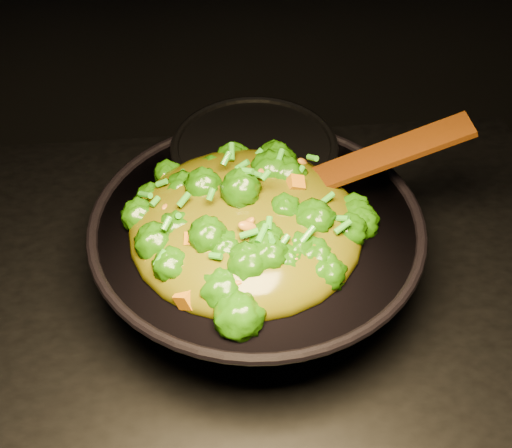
{
  "coord_description": "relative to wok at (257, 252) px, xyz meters",
  "views": [
    {
      "loc": [
        0.03,
        -0.53,
        1.62
      ],
      "look_at": [
        0.09,
        0.09,
        1.01
      ],
      "focal_mm": 45.0,
      "sensor_mm": 36.0,
      "label": 1
    }
  ],
  "objects": [
    {
      "name": "spatula",
      "position": [
        0.14,
        0.04,
        0.11
      ],
      "size": [
        0.29,
        0.05,
        0.13
      ],
      "primitive_type": "cube",
      "rotation": [
        0.0,
        -0.38,
        -0.0
      ],
      "color": "#311504",
      "rests_on": "wok"
    },
    {
      "name": "back_pot",
      "position": [
        0.01,
        0.15,
        0.01
      ],
      "size": [
        0.29,
        0.29,
        0.14
      ],
      "primitive_type": "cylinder",
      "rotation": [
        0.0,
        0.0,
        0.25
      ],
      "color": "black",
      "rests_on": "stovetop"
    },
    {
      "name": "wok",
      "position": [
        0.0,
        0.0,
        0.0
      ],
      "size": [
        0.45,
        0.45,
        0.12
      ],
      "primitive_type": null,
      "rotation": [
        0.0,
        0.0,
        0.04
      ],
      "color": "black",
      "rests_on": "stovetop"
    },
    {
      "name": "stir_fry",
      "position": [
        -0.02,
        -0.01,
        0.11
      ],
      "size": [
        0.31,
        0.31,
        0.11
      ],
      "primitive_type": null,
      "rotation": [
        0.0,
        0.0,
        -0.0
      ],
      "color": "#1F5B06",
      "rests_on": "wok"
    }
  ]
}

